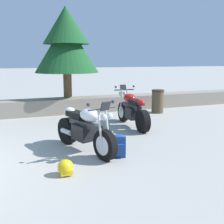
# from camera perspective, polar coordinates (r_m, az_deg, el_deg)

# --- Properties ---
(motorcycle_white_near_left) EXTENTS (0.95, 2.00, 1.18)m
(motorcycle_white_near_left) POSITION_cam_1_polar(r_m,az_deg,el_deg) (5.91, -5.65, -3.66)
(motorcycle_white_near_left) COLOR black
(motorcycle_white_near_left) RESTS_ON ground
(motorcycle_red_centre) EXTENTS (0.67, 2.06, 1.18)m
(motorcycle_red_centre) POSITION_cam_1_polar(r_m,az_deg,el_deg) (8.12, 4.18, 0.37)
(motorcycle_red_centre) COLOR black
(motorcycle_red_centre) RESTS_ON ground
(rider_backpack) EXTENTS (0.34, 0.32, 0.47)m
(rider_backpack) POSITION_cam_1_polar(r_m,az_deg,el_deg) (5.62, 1.30, -6.95)
(rider_backpack) COLOR navy
(rider_backpack) RESTS_ON ground
(rider_helmet) EXTENTS (0.28, 0.28, 0.28)m
(rider_helmet) POSITION_cam_1_polar(r_m,az_deg,el_deg) (4.86, -9.62, -11.35)
(rider_helmet) COLOR yellow
(rider_helmet) RESTS_ON ground
(pine_tree_mid_right) EXTENTS (2.37, 2.37, 3.32)m
(pine_tree_mid_right) POSITION_cam_1_polar(r_m,az_deg,el_deg) (10.51, -9.49, 14.31)
(pine_tree_mid_right) COLOR brown
(pine_tree_mid_right) RESTS_ON stone_wall
(trash_bin) EXTENTS (0.46, 0.46, 0.86)m
(trash_bin) POSITION_cam_1_polar(r_m,az_deg,el_deg) (10.34, 9.47, 2.23)
(trash_bin) COLOR brown
(trash_bin) RESTS_ON ground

